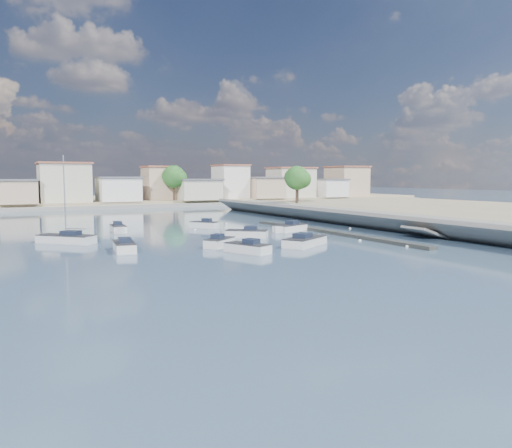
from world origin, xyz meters
The scene contains 18 objects.
ground centered at (0.00, 40.00, 0.00)m, with size 400.00×400.00×0.00m, color #334B66.
seawall_walkway centered at (18.50, 13.00, 0.90)m, with size 5.00×90.00×1.80m, color slate.
seawall_embankment centered at (40.10, 12.99, 0.85)m, with size 49.65×90.00×2.90m.
breakwater centered at (6.90, 12.69, 0.17)m, with size 2.00×31.02×0.35m.
far_shore_land centered at (0.00, 92.00, 0.70)m, with size 160.00×40.00×1.40m, color gray.
far_shore_quay centered at (0.00, 71.00, 0.40)m, with size 160.00×2.50×0.80m, color slate.
far_town centered at (10.71, 76.92, 4.93)m, with size 113.01×12.80×8.35m.
shore_trees centered at (8.34, 68.11, 6.22)m, with size 74.56×38.32×7.92m.
motorboat_a centered at (-8.61, 3.79, 0.38)m, with size 3.22×4.65×1.48m.
motorboat_b centered at (-9.04, 8.31, 0.38)m, with size 3.83×3.48×1.48m.
motorboat_c centered at (-3.76, 13.80, 0.38)m, with size 4.62×4.18×1.48m.
motorboat_d centered at (3.75, 16.78, 0.38)m, with size 5.28×3.60×1.48m.
motorboat_e centered at (-17.86, 9.76, 0.38)m, with size 2.25×4.90×1.48m.
motorboat_f centered at (-4.00, 25.67, 0.38)m, with size 3.49×3.88×1.48m.
motorboat_g centered at (-14.95, 25.55, 0.38)m, with size 1.79×4.51×1.48m.
motorboat_h centered at (-1.25, 5.27, 0.38)m, with size 5.98×4.83×1.48m.
sailboat centered at (-22.01, 18.06, 0.41)m, with size 5.61×5.63×9.00m.
mooring_buoys centered at (3.71, 14.47, 0.05)m, with size 18.56×29.30×0.32m.
Camera 1 is at (-27.89, -35.17, 6.60)m, focal length 35.00 mm.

